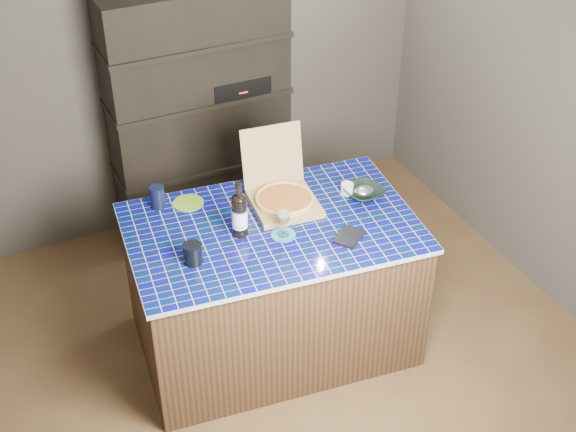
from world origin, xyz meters
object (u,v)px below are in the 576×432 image
kitchen_island (273,286)px  pizza_box (283,196)px  mead_bottle (240,214)px  bowl (364,193)px  dvd_case (349,237)px  wine_glass (283,218)px

kitchen_island → pizza_box: 0.54m
mead_bottle → bowl: (0.79, 0.03, -0.10)m
dvd_case → pizza_box: bearing=168.1°
bowl → wine_glass: bearing=-166.3°
pizza_box → mead_bottle: (-0.33, -0.16, 0.08)m
kitchen_island → bowl: (0.61, 0.03, 0.47)m
mead_bottle → bowl: 0.80m
kitchen_island → pizza_box: bearing=54.3°
kitchen_island → dvd_case: dvd_case is taller
mead_bottle → dvd_case: size_ratio=1.90×
mead_bottle → bowl: size_ratio=1.51×
wine_glass → dvd_case: bearing=-28.8°
dvd_case → bowl: (0.27, 0.32, 0.02)m
wine_glass → bowl: bearing=13.7°
wine_glass → dvd_case: 0.38m
kitchen_island → pizza_box: size_ratio=3.55×
mead_bottle → bowl: bearing=2.3°
pizza_box → bowl: 0.48m
kitchen_island → dvd_case: bearing=-33.8°
kitchen_island → wine_glass: bearing=-73.1°
pizza_box → wine_glass: (-0.12, -0.27, 0.06)m
pizza_box → bowl: size_ratio=2.17×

